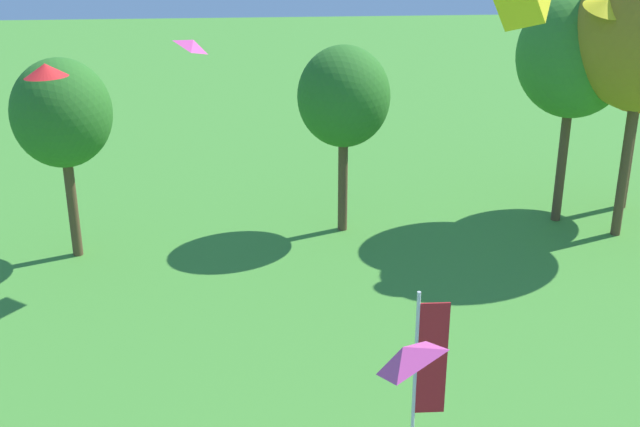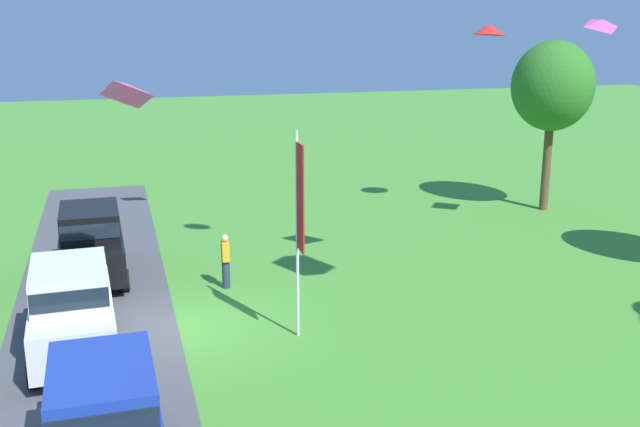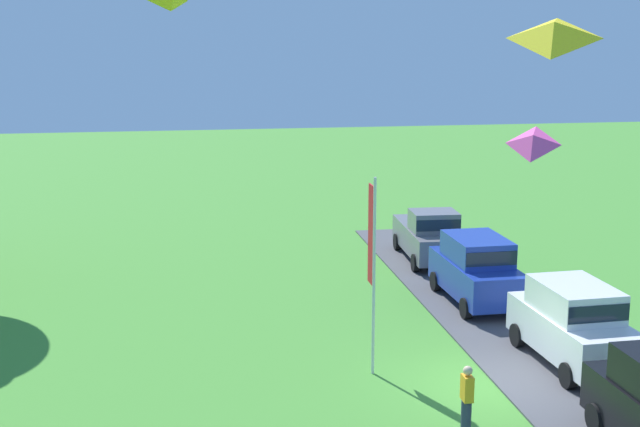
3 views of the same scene
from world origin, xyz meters
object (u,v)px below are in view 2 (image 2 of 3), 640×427
at_px(car_suv_near_entrance, 105,421).
at_px(kite_delta_over_trees, 490,30).
at_px(person_watching_sky, 226,261).
at_px(kite_diamond_near_flag, 129,90).
at_px(car_suv_far_end, 91,240).
at_px(car_suv_mid_row, 72,306).
at_px(flag_banner, 299,211).
at_px(tree_left_of_center, 553,87).
at_px(kite_diamond_mid_center, 603,23).

height_order(car_suv_near_entrance, kite_delta_over_trees, kite_delta_over_trees).
xyz_separation_m(person_watching_sky, kite_diamond_near_flag, (3.11, -2.61, 5.51)).
bearing_deg(person_watching_sky, car_suv_far_end, -116.14).
bearing_deg(car_suv_mid_row, person_watching_sky, 130.72).
bearing_deg(flag_banner, car_suv_near_entrance, -42.76).
height_order(person_watching_sky, kite_delta_over_trees, kite_delta_over_trees).
bearing_deg(kite_diamond_near_flag, tree_left_of_center, 117.58).
xyz_separation_m(car_suv_far_end, kite_diamond_mid_center, (0.66, 17.42, 6.56)).
distance_m(car_suv_near_entrance, kite_diamond_near_flag, 8.21).
xyz_separation_m(car_suv_mid_row, car_suv_near_entrance, (5.77, 0.77, 0.00)).
distance_m(tree_left_of_center, kite_diamond_near_flag, 19.57).
relative_size(person_watching_sky, kite_delta_over_trees, 1.31).
xyz_separation_m(car_suv_near_entrance, kite_diamond_mid_center, (-10.75, 17.02, 6.56)).
relative_size(car_suv_mid_row, person_watching_sky, 2.73).
bearing_deg(person_watching_sky, tree_left_of_center, 111.99).
bearing_deg(tree_left_of_center, car_suv_far_end, -77.88).
bearing_deg(car_suv_far_end, car_suv_mid_row, -3.73).
distance_m(car_suv_near_entrance, tree_left_of_center, 24.21).
relative_size(person_watching_sky, kite_diamond_mid_center, 1.60).
xyz_separation_m(kite_delta_over_trees, kite_diamond_mid_center, (4.19, 2.08, 0.26)).
height_order(car_suv_mid_row, kite_diamond_near_flag, kite_diamond_near_flag).
height_order(flag_banner, kite_delta_over_trees, kite_delta_over_trees).
height_order(car_suv_far_end, car_suv_near_entrance, same).
height_order(car_suv_near_entrance, flag_banner, flag_banner).
bearing_deg(car_suv_far_end, person_watching_sky, 63.86).
relative_size(car_suv_far_end, kite_delta_over_trees, 3.56).
bearing_deg(person_watching_sky, car_suv_near_entrance, -20.48).
height_order(kite_diamond_near_flag, kite_diamond_mid_center, kite_diamond_mid_center).
relative_size(car_suv_far_end, person_watching_sky, 2.71).
height_order(car_suv_far_end, car_suv_mid_row, same).
bearing_deg(kite_delta_over_trees, flag_banner, -46.12).
bearing_deg(person_watching_sky, car_suv_mid_row, -49.28).
xyz_separation_m(person_watching_sky, flag_banner, (4.28, 1.27, 2.55)).
bearing_deg(kite_diamond_near_flag, kite_diamond_mid_center, 105.23).
height_order(tree_left_of_center, kite_diamond_mid_center, kite_diamond_mid_center).
bearing_deg(kite_diamond_mid_center, car_suv_mid_row, -74.36).
height_order(flag_banner, kite_diamond_near_flag, kite_diamond_near_flag).
bearing_deg(tree_left_of_center, flag_banner, -52.75).
bearing_deg(tree_left_of_center, person_watching_sky, -68.01).
xyz_separation_m(car_suv_far_end, kite_diamond_near_flag, (5.04, 1.33, 5.10)).
xyz_separation_m(car_suv_mid_row, flag_banner, (0.57, 5.58, 2.13)).
relative_size(car_suv_far_end, kite_diamond_near_flag, 4.55).
distance_m(flag_banner, kite_diamond_mid_center, 14.13).
xyz_separation_m(car_suv_far_end, car_suv_mid_row, (5.64, -0.37, 0.00)).
distance_m(flag_banner, kite_delta_over_trees, 14.67).
height_order(car_suv_near_entrance, kite_diamond_near_flag, kite_diamond_near_flag).
height_order(car_suv_mid_row, kite_diamond_mid_center, kite_diamond_mid_center).
bearing_deg(tree_left_of_center, kite_delta_over_trees, -81.84).
bearing_deg(flag_banner, car_suv_mid_row, -95.86).
distance_m(car_suv_far_end, person_watching_sky, 4.41).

